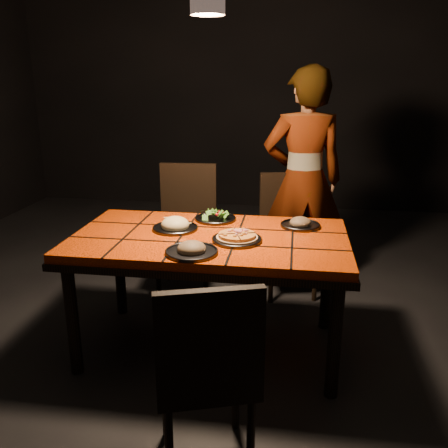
# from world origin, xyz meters

# --- Properties ---
(room_shell) EXTENTS (6.04, 7.04, 3.08)m
(room_shell) POSITION_xyz_m (0.00, 0.00, 1.50)
(room_shell) COLOR black
(room_shell) RESTS_ON ground
(dining_table) EXTENTS (1.62, 0.92, 0.75)m
(dining_table) POSITION_xyz_m (0.00, 0.00, 0.67)
(dining_table) COLOR #F54807
(dining_table) RESTS_ON ground
(chair_near) EXTENTS (0.52, 0.52, 0.91)m
(chair_near) POSITION_xyz_m (0.16, -0.97, 0.52)
(chair_near) COLOR black
(chair_near) RESTS_ON ground
(chair_far_left) EXTENTS (0.47, 0.47, 0.99)m
(chair_far_left) POSITION_xyz_m (-0.35, 0.90, 0.57)
(chair_far_left) COLOR black
(chair_far_left) RESTS_ON ground
(chair_far_right) EXTENTS (0.50, 0.50, 0.93)m
(chair_far_right) POSITION_xyz_m (0.44, 0.98, 0.53)
(chair_far_right) COLOR black
(chair_far_right) RESTS_ON ground
(diner) EXTENTS (0.70, 0.53, 1.73)m
(diner) POSITION_xyz_m (0.54, 1.09, 0.86)
(diner) COLOR brown
(diner) RESTS_ON ground
(plate_pizza) EXTENTS (0.29, 0.29, 0.04)m
(plate_pizza) POSITION_xyz_m (0.17, -0.08, 0.77)
(plate_pizza) COLOR #38373D
(plate_pizza) RESTS_ON dining_table
(plate_pasta) EXTENTS (0.28, 0.28, 0.09)m
(plate_pasta) POSITION_xyz_m (-0.23, 0.08, 0.77)
(plate_pasta) COLOR #38373D
(plate_pasta) RESTS_ON dining_table
(plate_salad) EXTENTS (0.27, 0.27, 0.07)m
(plate_salad) POSITION_xyz_m (-0.02, 0.31, 0.78)
(plate_salad) COLOR #38373D
(plate_salad) RESTS_ON dining_table
(plate_mushroom_a) EXTENTS (0.28, 0.28, 0.09)m
(plate_mushroom_a) POSITION_xyz_m (-0.04, -0.31, 0.77)
(plate_mushroom_a) COLOR #38373D
(plate_mushroom_a) RESTS_ON dining_table
(plate_mushroom_b) EXTENTS (0.25, 0.25, 0.08)m
(plate_mushroom_b) POSITION_xyz_m (0.53, 0.25, 0.77)
(plate_mushroom_b) COLOR #38373D
(plate_mushroom_b) RESTS_ON dining_table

